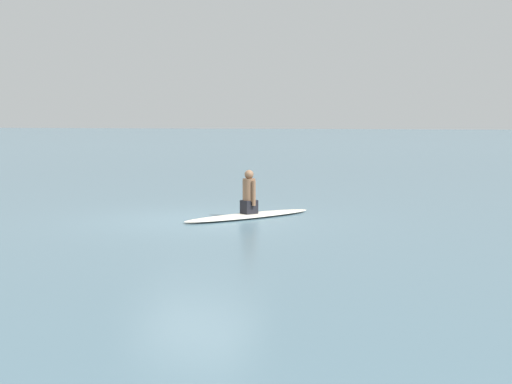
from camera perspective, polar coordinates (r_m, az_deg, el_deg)
name	(u,v)px	position (r m, az deg, el deg)	size (l,w,h in m)	color
ground_plane	(196,221)	(14.66, -4.84, -2.30)	(400.00, 400.00, 0.00)	slate
surfboard	(249,216)	(15.08, -0.56, -1.90)	(3.25, 0.65, 0.09)	silver
person_paddler	(249,194)	(15.02, -0.56, -0.15)	(0.39, 0.39, 0.93)	black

